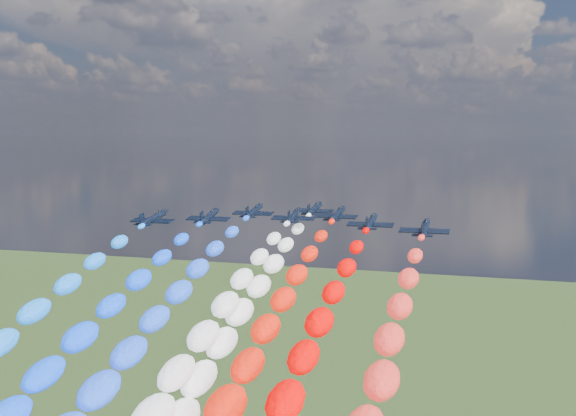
% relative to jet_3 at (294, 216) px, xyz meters
% --- Properties ---
extents(jet_0, '(9.49, 12.54, 4.69)m').
position_rel_jet_3_xyz_m(jet_0, '(-25.35, -11.99, 0.00)').
color(jet_0, black).
extents(jet_1, '(9.27, 12.38, 4.69)m').
position_rel_jet_3_xyz_m(jet_1, '(-16.14, -5.72, 0.00)').
color(jet_1, black).
extents(trail_1, '(5.98, 112.65, 41.67)m').
position_rel_jet_3_xyz_m(trail_1, '(-16.14, -63.94, -18.76)').
color(trail_1, '#0D45FF').
extents(jet_2, '(8.81, 12.05, 4.69)m').
position_rel_jet_3_xyz_m(jet_2, '(-10.75, 5.92, 0.00)').
color(jet_2, black).
extents(trail_2, '(5.98, 112.65, 41.67)m').
position_rel_jet_3_xyz_m(trail_2, '(-10.75, -52.30, -18.76)').
color(trail_2, blue).
extents(jet_3, '(9.26, 12.37, 4.69)m').
position_rel_jet_3_xyz_m(jet_3, '(0.00, 0.00, 0.00)').
color(jet_3, black).
extents(trail_3, '(5.98, 112.65, 41.67)m').
position_rel_jet_3_xyz_m(trail_3, '(0.00, -58.22, -18.76)').
color(trail_3, white).
extents(jet_4, '(9.21, 12.34, 4.69)m').
position_rel_jet_3_xyz_m(jet_4, '(0.57, 14.04, 0.00)').
color(jet_4, black).
extents(trail_4, '(5.98, 112.65, 41.67)m').
position_rel_jet_3_xyz_m(trail_4, '(0.57, -44.18, -18.76)').
color(trail_4, white).
extents(jet_5, '(9.47, 12.52, 4.69)m').
position_rel_jet_3_xyz_m(jet_5, '(7.67, 5.59, 0.00)').
color(jet_5, black).
extents(trail_5, '(5.98, 112.65, 41.67)m').
position_rel_jet_3_xyz_m(trail_5, '(7.67, -52.63, -18.76)').
color(trail_5, red).
extents(jet_6, '(8.77, 12.02, 4.69)m').
position_rel_jet_3_xyz_m(jet_6, '(16.71, -5.34, 0.00)').
color(jet_6, black).
extents(jet_7, '(8.78, 12.03, 4.69)m').
position_rel_jet_3_xyz_m(jet_7, '(27.35, -11.03, 0.00)').
color(jet_7, black).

